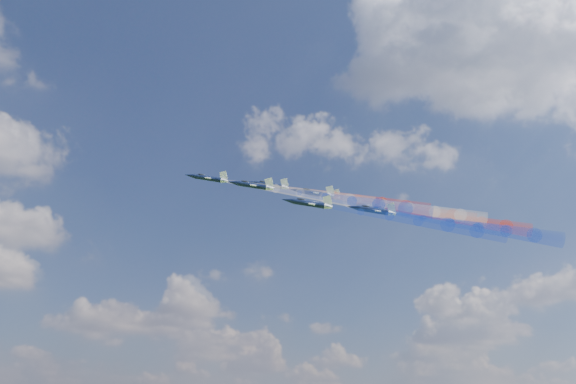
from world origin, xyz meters
TOP-DOWN VIEW (x-y plane):
  - jet_lead at (-33.93, 30.10)m, footprint 13.68×13.37m
  - trail_lead at (-16.99, 17.16)m, footprint 29.00×24.11m
  - jet_inner_left at (-30.25, 15.98)m, footprint 13.68×13.37m
  - trail_inner_left at (-13.32, 3.04)m, footprint 29.00×24.11m
  - jet_inner_right at (-17.84, 29.14)m, footprint 13.68×13.37m
  - trail_inner_right at (-0.90, 16.21)m, footprint 29.00×24.11m
  - jet_outer_left at (-25.92, 0.85)m, footprint 13.68×13.37m
  - trail_outer_left at (-8.98, -12.09)m, footprint 29.00×24.11m
  - jet_center_third at (-14.32, 15.53)m, footprint 13.68×13.37m
  - trail_center_third at (2.62, 2.59)m, footprint 29.00×24.11m
  - jet_outer_right at (-1.74, 29.66)m, footprint 13.68×13.37m
  - trail_outer_right at (15.20, 16.72)m, footprint 29.00×24.11m
  - jet_rear_left at (-10.09, -0.15)m, footprint 13.68×13.37m
  - trail_rear_left at (6.85, -13.09)m, footprint 29.00×24.11m
  - jet_rear_right at (1.28, 16.04)m, footprint 13.68×13.37m
  - trail_rear_right at (18.22, 3.10)m, footprint 29.00×24.11m

SIDE VIEW (x-z plane):
  - trail_outer_left at x=-8.98m, z-range 110.87..121.52m
  - trail_rear_left at x=6.85m, z-range 111.69..122.34m
  - jet_outer_left at x=-25.92m, z-range 116.52..123.81m
  - jet_rear_left at x=-10.09m, z-range 117.34..124.63m
  - trail_inner_left at x=-13.32m, z-range 118.04..128.68m
  - trail_rear_right at x=18.22m, z-range 118.81..129.45m
  - trail_center_third at x=2.62m, z-range 118.96..129.60m
  - jet_inner_left at x=-30.25m, z-range 123.69..130.98m
  - jet_rear_right at x=1.28m, z-range 124.46..131.75m
  - jet_center_third at x=-14.32m, z-range 124.61..131.90m
  - trail_lead at x=-16.99m, z-range 122.98..133.62m
  - trail_inner_right at x=-0.90m, z-range 123.90..134.54m
  - trail_outer_right at x=15.20m, z-range 124.12..134.76m
  - jet_lead at x=-33.93m, z-range 128.63..135.92m
  - jet_inner_right at x=-17.84m, z-range 129.55..136.84m
  - jet_outer_right at x=-1.74m, z-range 129.77..137.06m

